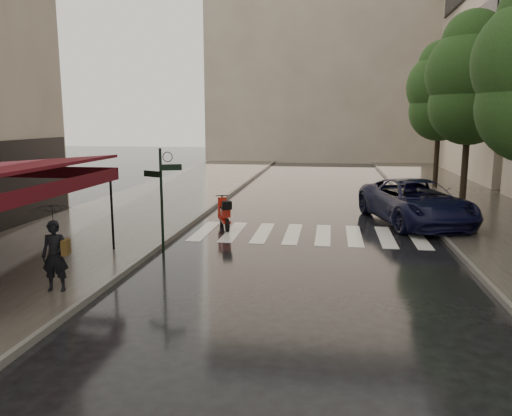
# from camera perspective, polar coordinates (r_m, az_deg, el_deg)

# --- Properties ---
(ground) EXTENTS (120.00, 120.00, 0.00)m
(ground) POSITION_cam_1_polar(r_m,az_deg,el_deg) (12.15, -9.75, -8.86)
(ground) COLOR black
(ground) RESTS_ON ground
(sidewalk_near) EXTENTS (6.00, 60.00, 0.12)m
(sidewalk_near) POSITION_cam_1_polar(r_m,az_deg,el_deg) (24.62, -11.03, 0.87)
(sidewalk_near) COLOR #38332D
(sidewalk_near) RESTS_ON ground
(sidewalk_far) EXTENTS (5.50, 60.00, 0.12)m
(sidewalk_far) POSITION_cam_1_polar(r_m,az_deg,el_deg) (24.13, 24.17, -0.01)
(sidewalk_far) COLOR #38332D
(sidewalk_far) RESTS_ON ground
(curb_near) EXTENTS (0.12, 60.00, 0.16)m
(curb_near) POSITION_cam_1_polar(r_m,az_deg,el_deg) (23.78, -4.08, 0.75)
(curb_near) COLOR #595651
(curb_near) RESTS_ON ground
(curb_far) EXTENTS (0.12, 60.00, 0.16)m
(curb_far) POSITION_cam_1_polar(r_m,az_deg,el_deg) (23.52, 17.60, 0.20)
(curb_far) COLOR #595651
(curb_far) RESTS_ON ground
(crosswalk) EXTENTS (7.85, 3.20, 0.01)m
(crosswalk) POSITION_cam_1_polar(r_m,az_deg,el_deg) (17.36, 5.95, -3.00)
(crosswalk) COLOR silver
(crosswalk) RESTS_ON ground
(signpost) EXTENTS (1.17, 0.29, 3.10)m
(signpost) POSITION_cam_1_polar(r_m,az_deg,el_deg) (14.87, -10.74, 1.85)
(signpost) COLOR black
(signpost) RESTS_ON ground
(backdrop_building) EXTENTS (22.00, 6.00, 20.00)m
(backdrop_building) POSITION_cam_1_polar(r_m,az_deg,el_deg) (49.28, 8.00, 17.06)
(backdrop_building) COLOR gray
(backdrop_building) RESTS_ON ground
(tree_mid) EXTENTS (3.80, 3.80, 8.34)m
(tree_mid) POSITION_cam_1_polar(r_m,az_deg,el_deg) (23.68, 23.36, 13.33)
(tree_mid) COLOR black
(tree_mid) RESTS_ON sidewalk_far
(tree_far) EXTENTS (3.80, 3.80, 8.16)m
(tree_far) POSITION_cam_1_polar(r_m,az_deg,el_deg) (30.53, 20.34, 12.35)
(tree_far) COLOR black
(tree_far) RESTS_ON sidewalk_far
(pedestrian_with_umbrella) EXTENTS (1.10, 1.12, 2.42)m
(pedestrian_with_umbrella) POSITION_cam_1_polar(r_m,az_deg,el_deg) (11.83, -22.22, -1.31)
(pedestrian_with_umbrella) COLOR black
(pedestrian_with_umbrella) RESTS_ON sidewalk_near
(scooter) EXTENTS (0.85, 1.64, 1.13)m
(scooter) POSITION_cam_1_polar(r_m,az_deg,el_deg) (18.14, -3.61, -0.71)
(scooter) COLOR black
(scooter) RESTS_ON ground
(parked_car) EXTENTS (4.26, 6.53, 1.67)m
(parked_car) POSITION_cam_1_polar(r_m,az_deg,el_deg) (19.86, 17.77, 0.67)
(parked_car) COLOR black
(parked_car) RESTS_ON ground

